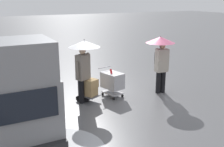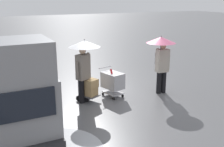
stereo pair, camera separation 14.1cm
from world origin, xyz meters
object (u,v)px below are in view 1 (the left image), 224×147
Objects in this scene: cargo_van_parked_right at (4,84)px; shopping_cart_vendor at (112,81)px; pedestrian_pink_side at (84,56)px; hand_dolly_boxes at (89,88)px; pedestrian_black_side at (161,52)px.

shopping_cart_vendor is at bearing -170.38° from cargo_van_parked_right.
cargo_van_parked_right is at bearing 12.62° from pedestrian_pink_side.
cargo_van_parked_right is 3.72m from shopping_cart_vendor.
pedestrian_pink_side is (0.15, -0.02, 1.09)m from hand_dolly_boxes.
pedestrian_black_side is at bearing 172.11° from pedestrian_pink_side.
cargo_van_parked_right reaches higher than hand_dolly_boxes.
hand_dolly_boxes reaches higher than shopping_cart_vendor.
cargo_van_parked_right reaches higher than shopping_cart_vendor.
cargo_van_parked_right is at bearing 11.45° from hand_dolly_boxes.
pedestrian_pink_side reaches higher than shopping_cart_vendor.
pedestrian_black_side is at bearing 172.20° from hand_dolly_boxes.
pedestrian_black_side is at bearing -178.06° from cargo_van_parked_right.
pedestrian_pink_side reaches higher than hand_dolly_boxes.
hand_dolly_boxes is 0.61× the size of pedestrian_pink_side.
cargo_van_parked_right is 5.14× the size of shopping_cart_vendor.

